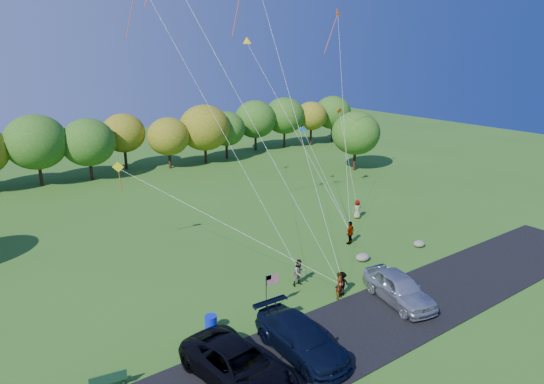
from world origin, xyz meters
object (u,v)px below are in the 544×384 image
at_px(flyer_b, 299,273).
at_px(park_bench, 108,381).
at_px(minivan_navy, 301,338).
at_px(flyer_a, 340,286).
at_px(flyer_d, 350,233).
at_px(flyer_e, 357,209).
at_px(flyer_c, 342,284).
at_px(trash_barrel, 211,324).
at_px(minivan_silver, 399,288).
at_px(minivan_dark, 239,365).

bearing_deg(flyer_b, park_bench, -165.87).
distance_m(minivan_navy, park_bench, 9.36).
relative_size(flyer_a, flyer_d, 0.92).
relative_size(flyer_b, flyer_e, 1.06).
bearing_deg(minivan_navy, flyer_e, 38.92).
height_order(minivan_navy, flyer_a, minivan_navy).
distance_m(flyer_b, flyer_c, 2.91).
distance_m(flyer_c, park_bench, 14.83).
height_order(flyer_a, flyer_e, flyer_a).
bearing_deg(flyer_b, trash_barrel, -166.88).
xyz_separation_m(flyer_a, flyer_d, (6.72, 5.89, 0.07)).
bearing_deg(minivan_silver, flyer_a, 148.97).
relative_size(flyer_e, park_bench, 1.04).
bearing_deg(flyer_d, flyer_c, 23.38).
relative_size(flyer_d, flyer_e, 1.10).
height_order(flyer_d, trash_barrel, flyer_d).
relative_size(flyer_c, flyer_d, 0.83).
distance_m(flyer_a, flyer_b, 2.98).
bearing_deg(minivan_navy, minivan_silver, 5.88).
relative_size(flyer_b, flyer_d, 0.96).
height_order(flyer_b, park_bench, flyer_b).
bearing_deg(park_bench, minivan_silver, 2.20).
bearing_deg(minivan_dark, flyer_e, 25.08).
bearing_deg(flyer_a, flyer_b, 88.44).
distance_m(minivan_dark, flyer_e, 24.45).
distance_m(minivan_navy, flyer_c, 6.82).
distance_m(minivan_silver, trash_barrel, 11.56).
bearing_deg(trash_barrel, minivan_dark, -102.72).
bearing_deg(flyer_a, minivan_dark, 178.23).
xyz_separation_m(minivan_silver, park_bench, (-16.99, 2.48, -0.49)).
bearing_deg(park_bench, trash_barrel, 23.53).
height_order(minivan_silver, flyer_c, minivan_silver).
relative_size(minivan_silver, flyer_a, 3.08).
height_order(minivan_dark, flyer_a, minivan_dark).
bearing_deg(flyer_a, flyer_c, 10.76).
relative_size(minivan_silver, flyer_c, 3.42).
bearing_deg(flyer_e, flyer_d, 64.82).
xyz_separation_m(flyer_e, park_bench, (-25.90, -9.81, -0.37)).
xyz_separation_m(minivan_dark, trash_barrel, (1.01, 4.46, -0.45)).
distance_m(minivan_silver, flyer_e, 15.18).
bearing_deg(flyer_d, flyer_b, 3.38).
bearing_deg(flyer_b, flyer_c, -60.04).
bearing_deg(flyer_c, minivan_navy, 33.48).
bearing_deg(minivan_dark, flyer_c, 12.06).
height_order(minivan_silver, flyer_d, same).
distance_m(flyer_a, flyer_e, 15.12).
xyz_separation_m(flyer_b, flyer_c, (1.35, -2.58, -0.12)).
xyz_separation_m(flyer_c, park_bench, (-14.82, -0.24, -0.30)).
relative_size(minivan_navy, flyer_c, 3.83).
bearing_deg(park_bench, flyer_a, 10.47).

